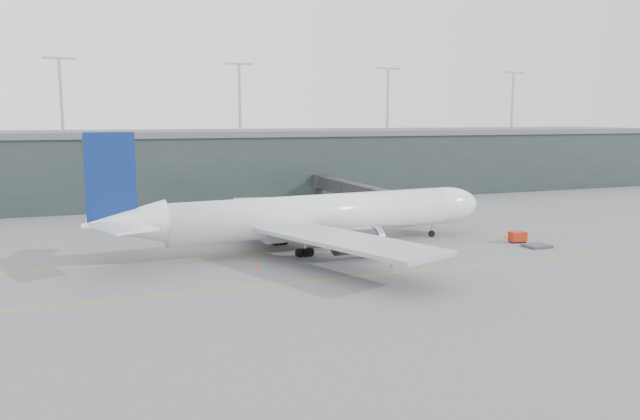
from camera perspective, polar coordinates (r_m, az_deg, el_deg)
name	(u,v)px	position (r m, az deg, el deg)	size (l,w,h in m)	color
ground	(288,245)	(89.15, -2.96, -3.20)	(320.00, 320.00, 0.00)	#5E5E63
taxiline_a	(297,250)	(85.43, -2.13, -3.70)	(160.00, 0.25, 0.02)	#C48C12
taxiline_b	(342,278)	(70.87, 2.06, -6.23)	(160.00, 0.25, 0.02)	#C48C12
taxiline_lead_main	(280,221)	(109.39, -3.69, -1.03)	(0.25, 60.00, 0.02)	#C48C12
terminal	(209,164)	(144.01, -10.13, 4.17)	(240.00, 36.00, 29.00)	#1F2A2A
main_aircraft	(313,216)	(85.67, -0.68, -0.55)	(58.14, 54.45, 16.30)	white
jet_bridge	(355,190)	(116.84, 3.22, 1.80)	(3.71, 43.09, 6.02)	#292A2E
gse_cart	(518,236)	(94.95, 17.61, -2.32)	(2.47, 1.71, 1.59)	#AD230C
baggage_dolly	(537,246)	(92.51, 19.23, -3.10)	(3.44, 2.75, 0.34)	#3A393F
uld_a	(238,227)	(98.13, -7.50, -1.60)	(2.17, 1.77, 1.89)	#333438
uld_b	(257,226)	(99.23, -5.75, -1.51)	(2.33, 2.13, 1.72)	#333438
uld_c	(273,227)	(97.90, -4.33, -1.58)	(2.30, 1.98, 1.85)	#333438
cone_nose	(505,236)	(97.61, 16.57, -2.30)	(0.46, 0.46, 0.73)	orange
cone_wing_stbd	(392,265)	(76.18, 6.64, -4.99)	(0.43, 0.43, 0.68)	orange
cone_wing_port	(305,226)	(102.34, -1.34, -1.48)	(0.43, 0.43, 0.69)	red
cone_tail	(257,266)	(75.18, -5.78, -5.14)	(0.45, 0.45, 0.72)	#F6570D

